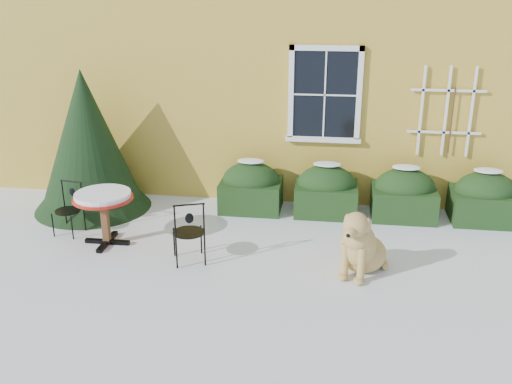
# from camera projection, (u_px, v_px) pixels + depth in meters

# --- Properties ---
(ground) EXTENTS (80.00, 80.00, 0.00)m
(ground) POSITION_uv_depth(u_px,v_px,m) (246.00, 280.00, 7.63)
(ground) COLOR white
(ground) RESTS_ON ground
(house) EXTENTS (12.40, 8.40, 6.40)m
(house) POSITION_uv_depth(u_px,v_px,m) (292.00, 7.00, 13.03)
(house) COLOR gold
(house) RESTS_ON ground
(hedge_row) EXTENTS (4.95, 0.80, 0.91)m
(hedge_row) POSITION_uv_depth(u_px,v_px,m) (365.00, 193.00, 9.65)
(hedge_row) COLOR black
(hedge_row) RESTS_ON ground
(evergreen_shrub) EXTENTS (2.01, 2.01, 2.43)m
(evergreen_shrub) POSITION_uv_depth(u_px,v_px,m) (89.00, 154.00, 9.77)
(evergreen_shrub) COLOR black
(evergreen_shrub) RESTS_ON ground
(bistro_table) EXTENTS (0.89, 0.89, 0.83)m
(bistro_table) POSITION_uv_depth(u_px,v_px,m) (103.00, 201.00, 8.48)
(bistro_table) COLOR black
(bistro_table) RESTS_ON ground
(patio_chair_near) EXTENTS (0.54, 0.54, 0.95)m
(patio_chair_near) POSITION_uv_depth(u_px,v_px,m) (189.00, 231.00, 7.98)
(patio_chair_near) COLOR black
(patio_chair_near) RESTS_ON ground
(patio_chair_far) EXTENTS (0.42, 0.42, 0.83)m
(patio_chair_far) POSITION_uv_depth(u_px,v_px,m) (69.00, 208.00, 8.95)
(patio_chair_far) COLOR black
(patio_chair_far) RESTS_ON ground
(dog) EXTENTS (0.84, 1.06, 0.99)m
(dog) POSITION_uv_depth(u_px,v_px,m) (360.00, 247.00, 7.70)
(dog) COLOR tan
(dog) RESTS_ON ground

